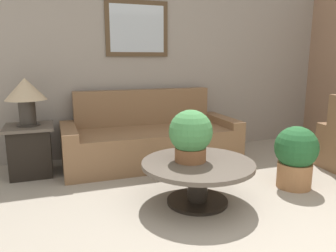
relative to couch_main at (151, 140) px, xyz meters
The scene contains 7 objects.
wall_back 1.21m from the couch_main, 51.56° to the left, with size 7.08×0.09×2.60m.
couch_main is the anchor object (origin of this frame).
coffee_table 1.38m from the couch_main, 87.56° to the right, with size 1.07×1.07×0.41m.
side_table 1.48m from the couch_main, behind, with size 0.54×0.54×0.60m.
table_lamp 1.62m from the couch_main, behind, with size 0.46×0.46×0.55m.
potted_plant_on_table 1.37m from the couch_main, 89.94° to the right, with size 0.41×0.41×0.49m.
potted_plant_floor 1.82m from the couch_main, 48.75° to the right, with size 0.45×0.45×0.67m.
Camera 1 is at (-1.61, -1.46, 1.37)m, focal length 35.00 mm.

